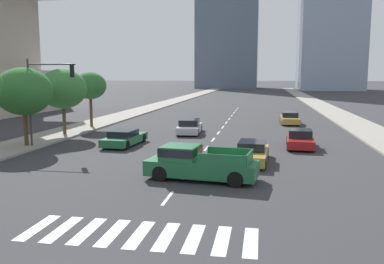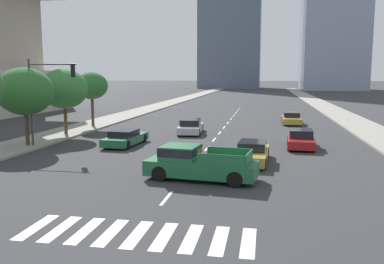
% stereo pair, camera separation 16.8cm
% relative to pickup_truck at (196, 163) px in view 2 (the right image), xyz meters
% --- Properties ---
extents(sidewalk_east, '(4.00, 260.00, 0.15)m').
position_rel_pickup_truck_xyz_m(sidewalk_east, '(12.95, 17.15, -0.74)').
color(sidewalk_east, gray).
rests_on(sidewalk_east, ground).
extents(sidewalk_west, '(4.00, 260.00, 0.15)m').
position_rel_pickup_truck_xyz_m(sidewalk_west, '(-14.32, 17.15, -0.74)').
color(sidewalk_west, gray).
rests_on(sidewalk_west, ground).
extents(crosswalk_near, '(7.65, 2.36, 0.01)m').
position_rel_pickup_truck_xyz_m(crosswalk_near, '(-0.69, -7.33, -0.81)').
color(crosswalk_near, silver).
rests_on(crosswalk_near, ground).
extents(lane_divider_center, '(0.14, 50.00, 0.01)m').
position_rel_pickup_truck_xyz_m(lane_divider_center, '(-0.69, 20.67, -0.81)').
color(lane_divider_center, silver).
rests_on(lane_divider_center, ground).
extents(pickup_truck, '(5.69, 2.63, 1.67)m').
position_rel_pickup_truck_xyz_m(pickup_truck, '(0.00, 0.00, 0.00)').
color(pickup_truck, '#1E6038').
rests_on(pickup_truck, ground).
extents(sedan_green_0, '(2.20, 4.89, 1.16)m').
position_rel_pickup_truck_xyz_m(sedan_green_0, '(-6.86, 8.89, -0.27)').
color(sedan_green_0, '#1E6038').
rests_on(sedan_green_0, ground).
extents(sedan_gold_1, '(1.94, 4.76, 1.25)m').
position_rel_pickup_truck_xyz_m(sedan_gold_1, '(6.10, 24.87, -0.23)').
color(sedan_gold_1, '#B28E38').
rests_on(sedan_gold_1, ground).
extents(sedan_red_2, '(2.02, 4.28, 1.28)m').
position_rel_pickup_truck_xyz_m(sedan_red_2, '(5.89, 10.17, -0.23)').
color(sedan_red_2, maroon).
rests_on(sedan_red_2, ground).
extents(sedan_gold_3, '(2.04, 4.87, 1.24)m').
position_rel_pickup_truck_xyz_m(sedan_gold_3, '(2.62, 4.57, -0.24)').
color(sedan_gold_3, '#B28E38').
rests_on(sedan_gold_3, ground).
extents(sedan_silver_4, '(2.21, 4.90, 1.29)m').
position_rel_pickup_truck_xyz_m(sedan_silver_4, '(-3.19, 15.83, -0.22)').
color(sedan_silver_4, '#B7BABF').
rests_on(sedan_silver_4, ground).
extents(traffic_signal_far, '(3.87, 0.28, 6.16)m').
position_rel_pickup_truck_xyz_m(traffic_signal_far, '(-11.86, 6.87, 3.50)').
color(traffic_signal_far, '#333335').
rests_on(traffic_signal_far, sidewalk_west).
extents(street_tree_second, '(3.98, 3.98, 5.57)m').
position_rel_pickup_truck_xyz_m(street_tree_second, '(-13.52, 6.84, 3.21)').
color(street_tree_second, '#4C3823').
rests_on(street_tree_second, sidewalk_west).
extents(street_tree_third, '(3.96, 3.96, 5.56)m').
position_rel_pickup_truck_xyz_m(street_tree_third, '(-13.52, 12.58, 3.21)').
color(street_tree_third, '#4C3823').
rests_on(street_tree_third, sidewalk_west).
extents(street_tree_fourth, '(3.13, 3.13, 5.34)m').
position_rel_pickup_truck_xyz_m(street_tree_fourth, '(-13.52, 18.15, 3.32)').
color(street_tree_fourth, '#4C3823').
rests_on(street_tree_fourth, sidewalk_west).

